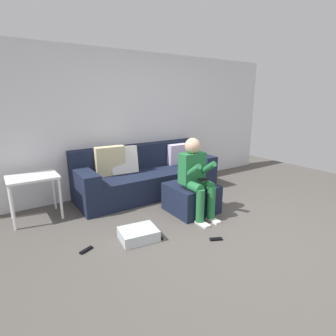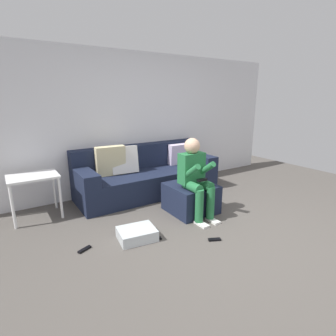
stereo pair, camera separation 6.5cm
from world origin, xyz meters
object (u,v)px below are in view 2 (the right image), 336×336
side_table (33,182)px  remote_under_side_table (85,249)px  person_seated (196,175)px  remote_near_ottoman (215,240)px  ottoman (191,198)px  storage_bin (137,234)px  couch_sectional (146,175)px  remote_by_storage_bin (155,239)px

side_table → remote_under_side_table: side_table is taller
person_seated → remote_near_ottoman: person_seated is taller
ottoman → side_table: 2.22m
person_seated → remote_near_ottoman: 0.92m
person_seated → storage_bin: 1.13m
person_seated → side_table: 2.23m
couch_sectional → person_seated: size_ratio=2.20×
remote_by_storage_bin → remote_near_ottoman: bearing=-18.7°
couch_sectional → remote_under_side_table: (-1.46, -1.26, -0.32)m
ottoman → remote_under_side_table: ottoman is taller
ottoman → side_table: side_table is taller
storage_bin → remote_under_side_table: (-0.60, 0.10, -0.06)m
person_seated → storage_bin: size_ratio=2.57×
couch_sectional → storage_bin: size_ratio=5.65×
ottoman → remote_by_storage_bin: size_ratio=4.54×
couch_sectional → remote_under_side_table: couch_sectional is taller
couch_sectional → remote_by_storage_bin: size_ratio=17.23×
couch_sectional → remote_by_storage_bin: (-0.68, -1.49, -0.32)m
storage_bin → couch_sectional: bearing=57.5°
person_seated → storage_bin: (-0.98, -0.13, -0.55)m
side_table → remote_by_storage_bin: (1.09, -1.44, -0.52)m
ottoman → remote_under_side_table: 1.67m
ottoman → couch_sectional: bearing=99.8°
person_seated → remote_near_ottoman: (-0.22, -0.66, -0.61)m
ottoman → remote_under_side_table: size_ratio=4.05×
side_table → remote_under_side_table: bearing=-75.6°
remote_near_ottoman → storage_bin: bearing=170.8°
storage_bin → remote_under_side_table: 0.61m
storage_bin → remote_near_ottoman: (0.76, -0.53, -0.06)m
remote_under_side_table → ottoman: bearing=-16.5°
storage_bin → side_table: size_ratio=0.68×
couch_sectional → remote_by_storage_bin: couch_sectional is taller
side_table → remote_near_ottoman: side_table is taller
person_seated → remote_near_ottoman: size_ratio=7.55×
remote_by_storage_bin → side_table: bearing=142.8°
couch_sectional → ottoman: size_ratio=3.79×
storage_bin → remote_by_storage_bin: bearing=-37.2°
ottoman → remote_near_ottoman: bearing=-108.7°
couch_sectional → person_seated: bearing=-84.5°
person_seated → remote_by_storage_bin: bearing=-162.0°
side_table → remote_near_ottoman: 2.54m
side_table → storage_bin: bearing=-55.0°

